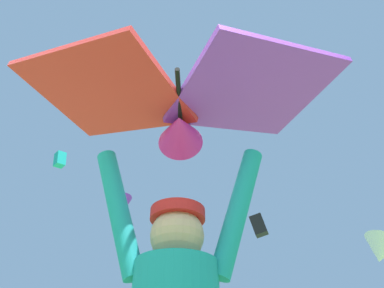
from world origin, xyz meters
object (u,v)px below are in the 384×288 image
(distant_kite_white_mid_right, at_px, (381,250))
(distant_kite_purple_high_right, at_px, (122,206))
(distant_kite_teal_far_center, at_px, (60,159))
(held_stunt_kite, at_px, (180,102))
(distant_kite_black_high_left, at_px, (259,225))

(distant_kite_white_mid_right, bearing_deg, distant_kite_purple_high_right, 162.52)
(distant_kite_white_mid_right, bearing_deg, distant_kite_teal_far_center, 148.76)
(held_stunt_kite, height_order, distant_kite_teal_far_center, distant_kite_teal_far_center)
(distant_kite_white_mid_right, height_order, distant_kite_purple_high_right, distant_kite_purple_high_right)
(distant_kite_white_mid_right, bearing_deg, held_stunt_kite, -119.07)
(distant_kite_black_high_left, xyz_separation_m, distant_kite_purple_high_right, (-6.74, 1.30, 1.75))
(distant_kite_black_high_left, xyz_separation_m, distant_kite_teal_far_center, (-14.27, 9.03, 9.99))
(distant_kite_teal_far_center, relative_size, distant_kite_white_mid_right, 0.42)
(distant_kite_teal_far_center, xyz_separation_m, distant_kite_white_mid_right, (18.37, -11.15, -11.97))
(distant_kite_black_high_left, height_order, distant_kite_white_mid_right, distant_kite_black_high_left)
(distant_kite_teal_far_center, distance_m, distant_kite_white_mid_right, 24.60)
(held_stunt_kite, relative_size, distant_kite_teal_far_center, 1.36)
(distant_kite_purple_high_right, bearing_deg, distant_kite_black_high_left, -10.93)
(distant_kite_black_high_left, xyz_separation_m, distant_kite_white_mid_right, (4.10, -2.11, -1.98))
(held_stunt_kite, xyz_separation_m, distant_kite_purple_high_right, (-4.05, 15.63, 7.33))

